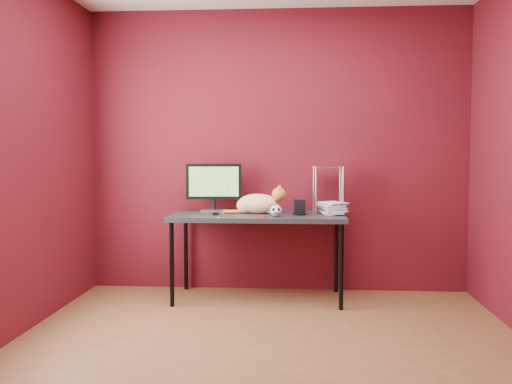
# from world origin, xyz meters

# --- Properties ---
(room) EXTENTS (3.52, 3.52, 2.61)m
(room) POSITION_xyz_m (0.00, 0.00, 1.45)
(room) COLOR brown
(room) RESTS_ON ground
(desk) EXTENTS (1.50, 0.70, 0.75)m
(desk) POSITION_xyz_m (-0.15, 1.37, 0.70)
(desk) COLOR black
(desk) RESTS_ON ground
(monitor) EXTENTS (0.50, 0.18, 0.43)m
(monitor) POSITION_xyz_m (-0.57, 1.56, 0.99)
(monitor) COLOR silver
(monitor) RESTS_ON desk
(cat) EXTENTS (0.55, 0.25, 0.26)m
(cat) POSITION_xyz_m (-0.15, 1.42, 0.84)
(cat) COLOR orange
(cat) RESTS_ON desk
(skull_mug) EXTENTS (0.10, 0.10, 0.10)m
(skull_mug) POSITION_xyz_m (0.01, 1.18, 0.80)
(skull_mug) COLOR silver
(skull_mug) RESTS_ON desk
(speaker) EXTENTS (0.11, 0.11, 0.13)m
(speaker) POSITION_xyz_m (0.21, 1.32, 0.81)
(speaker) COLOR black
(speaker) RESTS_ON desk
(book_stack) EXTENTS (0.27, 0.30, 1.19)m
(book_stack) POSITION_xyz_m (0.41, 1.38, 1.35)
(book_stack) COLOR beige
(book_stack) RESTS_ON desk
(wire_rack) EXTENTS (0.25, 0.21, 0.41)m
(wire_rack) POSITION_xyz_m (0.46, 1.56, 0.96)
(wire_rack) COLOR silver
(wire_rack) RESTS_ON desk
(pocket_knife) EXTENTS (0.09, 0.05, 0.02)m
(pocket_knife) POSITION_xyz_m (-0.11, 1.08, 0.76)
(pocket_knife) COLOR #AB150D
(pocket_knife) RESTS_ON desk
(black_gadget) EXTENTS (0.05, 0.03, 0.02)m
(black_gadget) POSITION_xyz_m (-0.51, 1.25, 0.76)
(black_gadget) COLOR black
(black_gadget) RESTS_ON desk
(washer) EXTENTS (0.04, 0.04, 0.00)m
(washer) POSITION_xyz_m (-0.45, 1.08, 0.75)
(washer) COLOR silver
(washer) RESTS_ON desk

